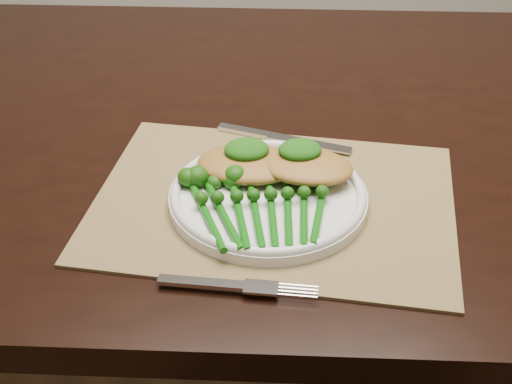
{
  "coord_description": "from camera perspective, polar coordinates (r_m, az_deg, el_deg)",
  "views": [
    {
      "loc": [
        -0.03,
        -0.94,
        1.26
      ],
      "look_at": [
        0.04,
        -0.25,
        0.78
      ],
      "focal_mm": 50.0,
      "sensor_mm": 36.0,
      "label": 1
    }
  ],
  "objects": [
    {
      "name": "broccolini_bundle",
      "position": [
        0.82,
        0.61,
        -1.56
      ],
      "size": [
        0.15,
        0.17,
        0.04
      ],
      "rotation": [
        0.0,
        0.0,
        0.0
      ],
      "color": "#0E580B",
      "rests_on": "dinner_plate"
    },
    {
      "name": "dinner_plate",
      "position": [
        0.86,
        0.98,
        -0.3
      ],
      "size": [
        0.24,
        0.24,
        0.02
      ],
      "color": "white",
      "rests_on": "placemat"
    },
    {
      "name": "fork",
      "position": [
        0.74,
        -0.65,
        -7.59
      ],
      "size": [
        0.17,
        0.05,
        0.01
      ],
      "rotation": [
        0.0,
        0.0,
        -0.22
      ],
      "color": "silver",
      "rests_on": "placemat"
    },
    {
      "name": "placemat",
      "position": [
        0.87,
        1.44,
        -0.76
      ],
      "size": [
        0.5,
        0.42,
        0.0
      ],
      "primitive_type": "cube",
      "rotation": [
        0.0,
        0.0,
        -0.26
      ],
      "color": "olive",
      "rests_on": "dining_table"
    },
    {
      "name": "pesto_dollop_right",
      "position": [
        0.88,
        3.54,
        3.38
      ],
      "size": [
        0.05,
        0.05,
        0.02
      ],
      "primitive_type": "ellipsoid",
      "color": "#104509",
      "rests_on": "chicken_fillet_right"
    },
    {
      "name": "pesto_dollop_left",
      "position": [
        0.89,
        -0.76,
        3.42
      ],
      "size": [
        0.06,
        0.05,
        0.02
      ],
      "primitive_type": "ellipsoid",
      "color": "#104509",
      "rests_on": "chicken_fillet_left"
    },
    {
      "name": "chicken_fillet_right",
      "position": [
        0.88,
        3.93,
        2.13
      ],
      "size": [
        0.14,
        0.12,
        0.02
      ],
      "primitive_type": "ellipsoid",
      "rotation": [
        0.0,
        0.0,
        -0.37
      ],
      "color": "#AC7832",
      "rests_on": "dinner_plate"
    },
    {
      "name": "dining_table",
      "position": [
        1.27,
        3.77,
        -9.13
      ],
      "size": [
        1.71,
        1.11,
        0.75
      ],
      "rotation": [
        0.0,
        0.0,
        -0.14
      ],
      "color": "black",
      "rests_on": "ground"
    },
    {
      "name": "chicken_fillet_left",
      "position": [
        0.89,
        -0.62,
        2.27
      ],
      "size": [
        0.14,
        0.11,
        0.03
      ],
      "primitive_type": "ellipsoid",
      "rotation": [
        0.0,
        0.0,
        -0.21
      ],
      "color": "#AC7832",
      "rests_on": "dinner_plate"
    },
    {
      "name": "knife",
      "position": [
        0.99,
        1.18,
        4.51
      ],
      "size": [
        0.18,
        0.1,
        0.01
      ],
      "rotation": [
        0.0,
        0.0,
        -0.46
      ],
      "color": "silver",
      "rests_on": "placemat"
    }
  ]
}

